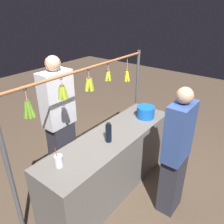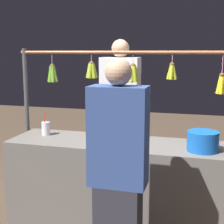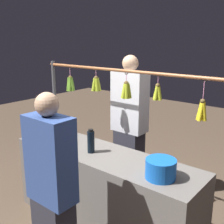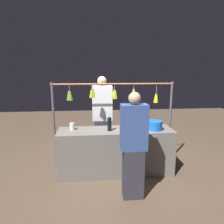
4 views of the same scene
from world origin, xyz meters
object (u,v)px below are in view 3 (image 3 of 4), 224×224
at_px(blue_bucket, 161,169).
at_px(vendor_person, 129,128).
at_px(customer_person, 53,196).
at_px(drink_cup, 57,130).
at_px(water_bottle, 91,141).

relative_size(blue_bucket, vendor_person, 0.14).
xyz_separation_m(blue_bucket, customer_person, (0.52, 0.69, -0.12)).
height_order(vendor_person, customer_person, vendor_person).
height_order(blue_bucket, vendor_person, vendor_person).
bearing_deg(vendor_person, blue_bucket, 138.23).
bearing_deg(drink_cup, blue_bucket, 174.60).
relative_size(blue_bucket, customer_person, 0.16).
bearing_deg(water_bottle, customer_person, 111.36).
height_order(drink_cup, vendor_person, vendor_person).
bearing_deg(blue_bucket, customer_person, 52.87).
relative_size(drink_cup, vendor_person, 0.13).
relative_size(water_bottle, vendor_person, 0.14).
bearing_deg(vendor_person, customer_person, 103.87).
xyz_separation_m(blue_bucket, drink_cup, (1.46, -0.14, -0.02)).
bearing_deg(vendor_person, drink_cup, 49.16).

